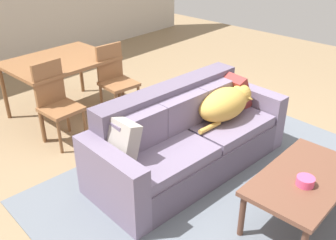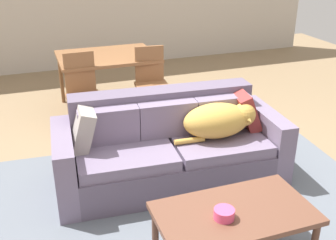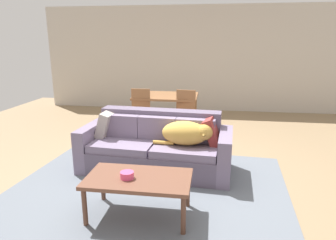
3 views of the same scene
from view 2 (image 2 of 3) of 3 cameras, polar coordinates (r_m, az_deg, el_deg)
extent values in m
plane|color=#8D7453|center=(4.18, 3.08, -7.08)|extent=(10.00, 10.00, 0.00)
cube|color=slate|center=(3.47, 4.65, -14.45)|extent=(3.63, 3.30, 0.01)
cube|color=#5F5469|center=(3.94, 0.38, -6.32)|extent=(1.83, 0.98, 0.34)
cube|color=slate|center=(3.74, -6.17, -4.29)|extent=(0.92, 0.88, 0.11)
cube|color=slate|center=(3.96, 6.58, -2.63)|extent=(0.92, 0.88, 0.11)
cube|color=#5F5469|center=(3.99, -0.81, 1.67)|extent=(1.79, 0.36, 0.39)
cube|color=slate|center=(3.74, -8.23, -0.74)|extent=(0.55, 0.20, 0.33)
cube|color=slate|center=(3.83, -0.08, 0.19)|extent=(0.55, 0.20, 0.33)
cube|color=slate|center=(4.01, 7.52, 1.05)|extent=(0.55, 0.20, 0.33)
cube|color=slate|center=(3.75, -14.14, -6.29)|extent=(0.23, 0.86, 0.62)
cube|color=slate|center=(4.21, 13.23, -2.67)|extent=(0.23, 0.86, 0.62)
ellipsoid|color=gold|center=(3.83, 6.72, -0.08)|extent=(0.66, 0.42, 0.32)
sphere|color=gold|center=(3.90, 10.51, 0.76)|extent=(0.22, 0.22, 0.22)
cone|color=olive|center=(3.82, 11.13, 0.04)|extent=(0.11, 0.13, 0.10)
cylinder|color=gold|center=(3.73, 3.00, -2.87)|extent=(0.29, 0.07, 0.05)
cube|color=#ABA299|center=(3.71, -11.83, -1.14)|extent=(0.25, 0.39, 0.40)
cube|color=maroon|center=(4.09, 10.65, 1.41)|extent=(0.30, 0.41, 0.39)
cube|color=brown|center=(2.92, 9.26, -12.65)|extent=(1.09, 0.61, 0.04)
cylinder|color=brown|center=(3.09, -1.77, -15.32)|extent=(0.05, 0.05, 0.41)
cylinder|color=brown|center=(3.45, 14.34, -11.35)|extent=(0.05, 0.05, 0.41)
cylinder|color=#EA4C7F|center=(2.82, 7.80, -12.78)|extent=(0.14, 0.14, 0.07)
cube|color=brown|center=(5.49, -8.45, 8.72)|extent=(1.26, 0.95, 0.04)
cylinder|color=brown|center=(5.13, -13.57, 2.77)|extent=(0.05, 0.05, 0.70)
cylinder|color=brown|center=(5.35, -1.16, 4.37)|extent=(0.05, 0.05, 0.70)
cylinder|color=brown|center=(5.93, -14.60, 5.59)|extent=(0.05, 0.05, 0.70)
cylinder|color=brown|center=(6.12, -3.72, 6.92)|extent=(0.05, 0.05, 0.70)
cube|color=brown|center=(4.94, -11.54, 2.97)|extent=(0.41, 0.41, 0.04)
cube|color=brown|center=(5.02, -12.16, 6.49)|extent=(0.36, 0.04, 0.49)
cylinder|color=brown|center=(4.84, -12.94, -0.42)|extent=(0.04, 0.04, 0.40)
cylinder|color=brown|center=(4.89, -9.02, 0.17)|extent=(0.04, 0.04, 0.40)
cylinder|color=brown|center=(5.15, -13.53, 1.06)|extent=(0.04, 0.04, 0.40)
cylinder|color=brown|center=(5.20, -9.84, 1.60)|extent=(0.04, 0.04, 0.40)
cube|color=brown|center=(5.10, -2.14, 4.61)|extent=(0.44, 0.44, 0.04)
cube|color=brown|center=(5.19, -2.60, 7.81)|extent=(0.36, 0.07, 0.45)
cylinder|color=brown|center=(5.00, -3.60, 1.22)|extent=(0.04, 0.04, 0.44)
cylinder|color=brown|center=(5.06, 0.18, 1.59)|extent=(0.04, 0.04, 0.44)
cylinder|color=brown|center=(5.31, -4.28, 2.61)|extent=(0.04, 0.04, 0.44)
cylinder|color=brown|center=(5.37, -0.71, 2.94)|extent=(0.04, 0.04, 0.44)
camera|label=1|loc=(1.79, -73.30, 11.90)|focal=40.53mm
camera|label=3|loc=(2.09, 87.40, -9.63)|focal=32.00mm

